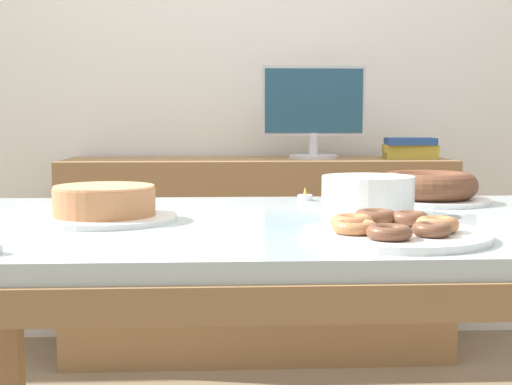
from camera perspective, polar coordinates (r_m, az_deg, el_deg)
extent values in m
cube|color=white|center=(3.23, -0.20, 11.67)|extent=(8.00, 0.10, 2.60)
cube|color=silver|center=(1.56, 2.75, -2.81)|extent=(1.58, 0.93, 0.04)
cube|color=olive|center=(1.14, 4.95, -8.50)|extent=(1.61, 0.08, 0.06)
cube|color=olive|center=(2.00, 1.50, -2.29)|extent=(1.61, 0.08, 0.06)
cube|color=olive|center=(2.13, -19.20, -11.50)|extent=(0.07, 0.07, 0.69)
cube|color=olive|center=(2.97, 0.08, -5.14)|extent=(1.56, 0.44, 0.81)
cylinder|color=silver|center=(2.94, 4.60, 2.87)|extent=(0.20, 0.20, 0.02)
cylinder|color=silver|center=(2.94, 4.60, 3.90)|extent=(0.04, 0.04, 0.09)
cube|color=silver|center=(2.94, 4.63, 7.32)|extent=(0.42, 0.02, 0.28)
cube|color=navy|center=(2.92, 4.66, 7.32)|extent=(0.40, 0.00, 0.26)
cube|color=#B29933|center=(3.02, 12.20, 2.92)|extent=(0.22, 0.18, 0.03)
cube|color=#B29933|center=(3.02, 12.21, 3.46)|extent=(0.24, 0.18, 0.03)
cube|color=#23478C|center=(3.02, 12.23, 4.03)|extent=(0.21, 0.19, 0.03)
cylinder|color=white|center=(1.57, -12.02, -2.02)|extent=(0.31, 0.31, 0.01)
cylinder|color=#BC7A4C|center=(1.56, -12.05, -0.74)|extent=(0.22, 0.22, 0.06)
cylinder|color=#EDA16C|center=(1.56, -12.07, 0.44)|extent=(0.21, 0.21, 0.01)
cylinder|color=white|center=(1.93, 13.55, -0.61)|extent=(0.32, 0.32, 0.01)
torus|color=brown|center=(1.92, 13.58, 0.58)|extent=(0.26, 0.26, 0.07)
cylinder|color=white|center=(1.33, 11.07, -3.34)|extent=(0.34, 0.34, 0.01)
torus|color=#B27042|center=(1.33, 14.30, -2.49)|extent=(0.08, 0.08, 0.03)
torus|color=brown|center=(1.41, 12.18, -2.03)|extent=(0.07, 0.07, 0.03)
torus|color=brown|center=(1.41, 9.52, -1.93)|extent=(0.08, 0.08, 0.03)
torus|color=#B27042|center=(1.33, 7.66, -2.36)|extent=(0.08, 0.08, 0.03)
torus|color=#B27042|center=(1.29, 7.90, -2.75)|extent=(0.08, 0.08, 0.02)
torus|color=brown|center=(1.23, 10.61, -3.14)|extent=(0.08, 0.08, 0.02)
torus|color=brown|center=(1.28, 13.86, -2.88)|extent=(0.07, 0.07, 0.02)
cylinder|color=white|center=(1.65, 8.91, -1.62)|extent=(0.21, 0.21, 0.01)
cylinder|color=white|center=(1.65, 8.91, -1.28)|extent=(0.21, 0.21, 0.01)
cylinder|color=white|center=(1.64, 8.92, -0.93)|extent=(0.21, 0.21, 0.01)
cylinder|color=white|center=(1.64, 8.92, -0.59)|extent=(0.21, 0.21, 0.01)
cylinder|color=white|center=(1.64, 8.93, -0.24)|extent=(0.21, 0.21, 0.01)
cylinder|color=white|center=(1.64, 8.94, 0.11)|extent=(0.21, 0.21, 0.01)
cylinder|color=white|center=(1.64, 8.94, 0.46)|extent=(0.21, 0.21, 0.01)
cylinder|color=white|center=(1.64, 8.95, 0.80)|extent=(0.21, 0.21, 0.01)
cylinder|color=white|center=(1.64, 8.95, 1.15)|extent=(0.21, 0.21, 0.01)
cylinder|color=silver|center=(1.93, 3.94, -0.41)|extent=(0.04, 0.04, 0.02)
cylinder|color=white|center=(1.93, 3.94, -0.23)|extent=(0.03, 0.03, 0.00)
cone|color=#F9B74C|center=(1.92, 3.95, 0.15)|extent=(0.01, 0.01, 0.02)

